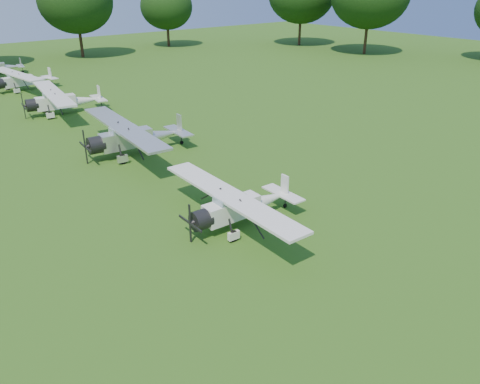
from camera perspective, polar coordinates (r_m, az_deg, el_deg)
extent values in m
plane|color=#2B4A12|center=(22.47, 2.28, -4.79)|extent=(160.00, 160.00, 0.00)
cylinder|color=#322013|center=(78.04, 15.08, 17.76)|extent=(0.44, 0.44, 4.99)
cylinder|color=#322013|center=(86.33, 7.30, 18.93)|extent=(0.44, 0.44, 4.81)
cylinder|color=#322013|center=(85.07, -8.75, 18.38)|extent=(0.44, 0.44, 3.70)
ellipsoid|color=black|center=(84.69, -8.96, 21.42)|extent=(8.63, 8.63, 7.34)
cylinder|color=#322013|center=(76.37, -18.82, 16.99)|extent=(0.44, 0.44, 4.51)
ellipsoid|color=black|center=(75.92, -19.43, 21.09)|extent=(10.52, 10.52, 8.94)
cube|color=white|center=(22.37, -1.01, -2.13)|extent=(2.96, 0.98, 0.96)
cone|color=white|center=(23.81, 3.79, -0.79)|extent=(2.59, 0.92, 0.82)
cube|color=#8CA5B2|center=(22.10, -1.21, -1.03)|extent=(1.49, 0.89, 0.50)
cylinder|color=black|center=(21.51, -4.76, -3.39)|extent=(0.86, 0.98, 0.95)
cube|color=black|center=(21.24, -6.11, -3.84)|extent=(0.06, 0.11, 1.92)
cube|color=white|center=(22.00, -1.22, -0.50)|extent=(1.68, 9.73, 0.13)
cube|color=white|center=(24.18, 5.47, 0.75)|extent=(0.11, 0.51, 1.19)
cube|color=white|center=(24.29, 5.27, -0.19)|extent=(0.87, 2.59, 0.08)
cylinder|color=black|center=(21.51, -0.78, -5.40)|extent=(0.55, 0.17, 0.55)
cylinder|color=black|center=(23.16, -4.13, -3.11)|extent=(0.55, 0.17, 0.55)
cylinder|color=black|center=(24.73, 5.52, -1.67)|extent=(0.22, 0.08, 0.22)
cube|color=silver|center=(32.44, -13.70, 6.25)|extent=(3.55, 1.33, 1.14)
cone|color=silver|center=(33.55, -9.01, 6.98)|extent=(3.11, 1.24, 0.98)
cube|color=#8CA5B2|center=(32.22, -13.99, 7.22)|extent=(1.82, 1.15, 0.60)
cylinder|color=black|center=(31.83, -17.15, 5.49)|extent=(1.07, 1.21, 1.13)
cube|color=black|center=(31.65, -18.35, 5.22)|extent=(0.08, 0.14, 2.28)
cube|color=silver|center=(32.15, -14.04, 7.68)|extent=(2.57, 11.58, 0.15)
cube|color=silver|center=(33.84, -7.41, 8.20)|extent=(0.16, 0.60, 1.41)
cube|color=silver|center=(33.93, -7.53, 7.38)|extent=(1.18, 3.10, 0.10)
cylinder|color=black|center=(31.22, -14.11, 3.89)|extent=(0.66, 0.23, 0.65)
cylinder|color=black|center=(33.65, -15.79, 5.22)|extent=(0.66, 0.23, 0.65)
cylinder|color=black|center=(34.30, -7.12, 6.01)|extent=(0.27, 0.11, 0.26)
cube|color=white|center=(44.46, -21.54, 10.14)|extent=(3.40, 1.42, 1.08)
cone|color=white|center=(45.02, -18.02, 10.62)|extent=(2.98, 1.32, 0.93)
cube|color=#8CA5B2|center=(44.32, -21.79, 10.82)|extent=(1.76, 1.17, 0.57)
cylinder|color=black|center=(44.19, -24.03, 9.64)|extent=(1.07, 1.19, 1.07)
cube|color=black|center=(44.11, -24.89, 9.46)|extent=(0.08, 0.13, 2.16)
cube|color=white|center=(44.26, -21.84, 11.14)|extent=(2.98, 11.02, 0.14)
cube|color=white|center=(45.15, -16.83, 11.48)|extent=(0.18, 0.58, 1.34)
cube|color=white|center=(45.22, -16.88, 10.89)|extent=(1.26, 2.98, 0.09)
cylinder|color=black|center=(43.28, -22.11, 8.62)|extent=(0.63, 0.25, 0.62)
cylinder|color=black|center=(45.75, -22.72, 9.32)|extent=(0.63, 0.25, 0.62)
cylinder|color=black|center=(45.47, -16.50, 9.90)|extent=(0.26, 0.12, 0.25)
cube|color=white|center=(55.70, -25.43, 12.10)|extent=(3.15, 1.28, 1.01)
cone|color=white|center=(56.69, -22.98, 12.57)|extent=(2.77, 1.18, 0.86)
cube|color=#8CA5B2|center=(55.57, -25.63, 12.61)|extent=(1.63, 1.06, 0.53)
cylinder|color=black|center=(55.08, -27.18, 11.65)|extent=(0.98, 1.09, 1.00)
cube|color=white|center=(55.53, -25.67, 12.84)|extent=(2.63, 10.24, 0.13)
cube|color=white|center=(56.98, -22.18, 13.25)|extent=(0.16, 0.53, 1.24)
cube|color=white|center=(57.02, -22.20, 12.81)|extent=(1.14, 2.76, 0.09)
cylinder|color=black|center=(54.47, -25.55, 11.06)|extent=(0.59, 0.22, 0.57)
cylinder|color=black|center=(56.67, -26.49, 11.34)|extent=(0.59, 0.22, 0.57)
cylinder|color=black|center=(57.25, -21.89, 12.08)|extent=(0.24, 0.10, 0.23)
cone|color=silver|center=(66.51, -25.88, 13.58)|extent=(2.54, 1.14, 0.79)
cube|color=silver|center=(66.53, -25.20, 14.09)|extent=(0.16, 0.49, 1.14)
cube|color=silver|center=(66.58, -25.21, 13.75)|extent=(1.10, 2.53, 0.08)
cylinder|color=black|center=(66.72, -24.94, 13.17)|extent=(0.22, 0.10, 0.21)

